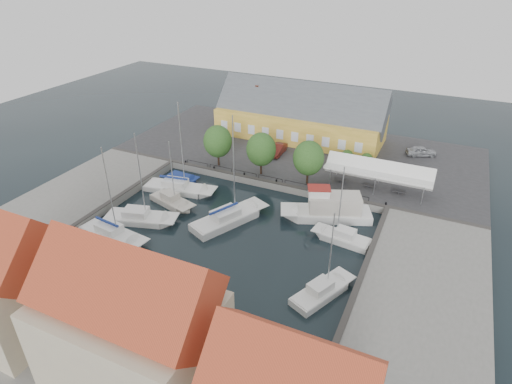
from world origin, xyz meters
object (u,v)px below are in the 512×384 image
(car_silver, at_px, (421,151))
(trawler, at_px, (330,210))
(warehouse, at_px, (297,117))
(west_boat_a, at_px, (179,189))
(east_boat_c, at_px, (322,293))
(center_sailboat, at_px, (228,219))
(west_boat_c, at_px, (140,219))
(launch_sw, at_px, (90,248))
(west_boat_b, at_px, (172,202))
(east_boat_a, at_px, (342,239))
(west_boat_d, at_px, (113,235))
(launch_nw, at_px, (183,178))
(tent_canopy, at_px, (379,171))
(car_red, at_px, (278,150))

(car_silver, distance_m, trawler, 23.72)
(warehouse, height_order, west_boat_a, west_boat_a)
(east_boat_c, bearing_deg, warehouse, 113.90)
(center_sailboat, distance_m, west_boat_c, 10.98)
(car_silver, height_order, launch_sw, car_silver)
(trawler, relative_size, west_boat_b, 1.20)
(east_boat_a, distance_m, west_boat_d, 26.59)
(east_boat_a, distance_m, west_boat_b, 22.59)
(west_boat_b, height_order, launch_nw, west_boat_b)
(car_silver, height_order, center_sailboat, center_sailboat)
(trawler, bearing_deg, east_boat_a, -56.21)
(center_sailboat, distance_m, west_boat_a, 10.90)
(east_boat_a, relative_size, launch_sw, 2.05)
(warehouse, relative_size, west_boat_b, 2.95)
(east_boat_a, relative_size, west_boat_a, 0.74)
(west_boat_c, xyz_separation_m, west_boat_d, (-0.57, -4.21, 0.01))
(west_boat_d, relative_size, launch_nw, 2.43)
(warehouse, distance_m, east_boat_c, 39.40)
(center_sailboat, bearing_deg, trawler, 29.62)
(west_boat_c, bearing_deg, launch_sw, -101.49)
(west_boat_d, bearing_deg, center_sailboat, 38.99)
(west_boat_b, relative_size, launch_sw, 2.01)
(east_boat_a, height_order, west_boat_b, east_boat_a)
(west_boat_a, bearing_deg, launch_sw, -95.13)
(warehouse, xyz_separation_m, east_boat_a, (15.34, -26.23, -4.17))
(tent_canopy, bearing_deg, east_boat_c, -91.88)
(west_boat_d, bearing_deg, car_silver, 51.15)
(west_boat_a, height_order, west_boat_d, west_boat_a)
(tent_canopy, bearing_deg, car_silver, 73.44)
(car_red, relative_size, west_boat_c, 0.39)
(west_boat_b, bearing_deg, east_boat_a, 3.35)
(center_sailboat, distance_m, west_boat_d, 13.68)
(center_sailboat, bearing_deg, car_red, 94.49)
(launch_sw, xyz_separation_m, launch_nw, (-0.11, 18.82, -0.00))
(warehouse, distance_m, west_boat_b, 28.78)
(car_red, distance_m, west_boat_c, 25.42)
(warehouse, bearing_deg, west_boat_c, -104.56)
(trawler, bearing_deg, launch_sw, -141.81)
(car_silver, relative_size, west_boat_c, 0.38)
(west_boat_c, bearing_deg, warehouse, 75.44)
(car_silver, distance_m, car_red, 22.56)
(east_boat_a, distance_m, west_boat_a, 23.94)
(warehouse, height_order, center_sailboat, center_sailboat)
(car_silver, xyz_separation_m, west_boat_a, (-29.28, -24.31, -1.52))
(west_boat_d, bearing_deg, launch_sw, -106.91)
(warehouse, distance_m, launch_nw, 23.49)
(car_silver, bearing_deg, west_boat_a, 105.77)
(east_boat_c, xyz_separation_m, west_boat_d, (-24.92, -1.00, 0.01))
(west_boat_d, bearing_deg, west_boat_a, 87.56)
(west_boat_c, distance_m, launch_sw, 7.16)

